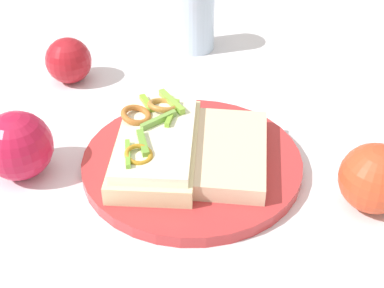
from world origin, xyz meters
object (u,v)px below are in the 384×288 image
bread_slice_side (228,152)px  apple_0 (69,61)px  apple_2 (375,178)px  apple_1 (18,146)px  sandwich (156,143)px  drinking_glass (195,21)px  plate (192,162)px

bread_slice_side → apple_0: size_ratio=2.24×
apple_0 → apple_2: size_ratio=0.90×
bread_slice_side → apple_2: 0.17m
apple_2 → apple_1: bearing=-93.0°
sandwich → apple_2: apple_2 is taller
apple_1 → bread_slice_side: bearing=97.1°
apple_0 → drinking_glass: 0.22m
apple_1 → apple_2: bearing=87.0°
apple_0 → apple_2: apple_2 is taller
apple_2 → plate: bearing=-103.9°
sandwich → bread_slice_side: sandwich is taller
apple_1 → drinking_glass: bearing=153.7°
bread_slice_side → drinking_glass: drinking_glass is taller
sandwich → bread_slice_side: bearing=-91.1°
bread_slice_side → plate: bearing=93.3°
drinking_glass → apple_0: bearing=-54.0°
sandwich → apple_0: apple_0 is taller
plate → drinking_glass: (-0.33, -0.02, 0.04)m
sandwich → drinking_glass: 0.33m
apple_0 → bread_slice_side: bearing=51.8°
bread_slice_side → apple_2: (0.05, 0.16, 0.01)m
plate → sandwich: sandwich is taller
plate → sandwich: 0.05m
plate → bread_slice_side: bearing=91.6°
apple_1 → drinking_glass: (-0.36, 0.18, 0.01)m
plate → bread_slice_side: bread_slice_side is taller
plate → apple_0: size_ratio=3.81×
sandwich → drinking_glass: size_ratio=1.88×
drinking_glass → bread_slice_side: bearing=11.6°
bread_slice_side → apple_0: bearing=53.5°
plate → bread_slice_side: (-0.00, 0.04, 0.02)m
plate → apple_0: (-0.20, -0.21, 0.03)m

